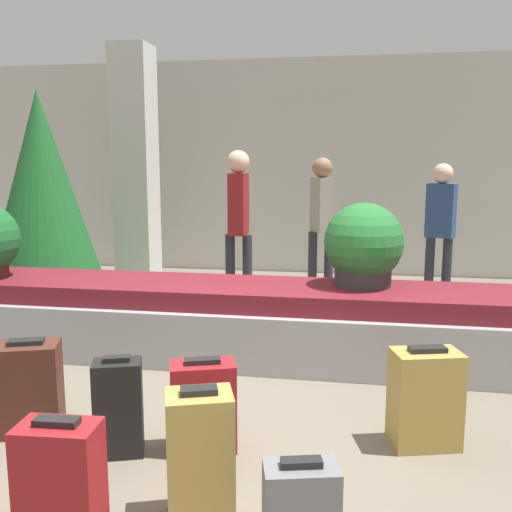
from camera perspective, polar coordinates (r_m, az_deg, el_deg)
The scene contains 15 objects.
ground_plane at distance 3.79m, azimuth -3.93°, elevation -16.98°, with size 18.00×18.00×0.00m, color #6B6051.
back_wall at distance 8.74m, azimuth 4.55°, elevation 8.80°, with size 18.00×0.06×3.20m.
carousel at distance 5.00m, azimuth 0.00°, elevation -6.60°, with size 8.40×1.00×0.64m.
pillar at distance 7.92m, azimuth -11.95°, elevation 8.58°, with size 0.50×0.50×3.20m.
suitcase_0 at distance 2.85m, azimuth -5.62°, elevation -19.33°, with size 0.37×0.32×0.66m.
suitcase_1 at distance 2.71m, azimuth -18.93°, elevation -21.57°, with size 0.35×0.23×0.65m.
suitcase_3 at distance 3.63m, azimuth 16.55°, elevation -13.49°, with size 0.44×0.34×0.62m.
suitcase_4 at distance 3.47m, azimuth -5.31°, elevation -14.72°, with size 0.42×0.32×0.56m.
suitcase_5 at distance 3.49m, azimuth -13.59°, elevation -14.50°, with size 0.32×0.27×0.59m.
suitcase_7 at distance 3.93m, azimuth -21.76°, elevation -12.11°, with size 0.45×0.38×0.60m.
potted_plant_1 at distance 4.91m, azimuth 10.71°, elevation 0.96°, with size 0.67×0.67×0.71m.
traveler_0 at distance 7.03m, azimuth 6.56°, elevation 4.12°, with size 0.31×0.37×1.74m.
traveler_1 at distance 6.44m, azimuth -1.76°, elevation 4.20°, with size 0.31×0.32×1.81m.
traveler_2 at distance 7.09m, azimuth 17.96°, elevation 3.36°, with size 0.37×0.30×1.67m.
decorated_tree at distance 7.04m, azimuth -20.59°, elevation 5.95°, with size 1.38×1.38×2.49m.
Camera 1 is at (0.83, -3.30, 1.68)m, focal length 40.00 mm.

